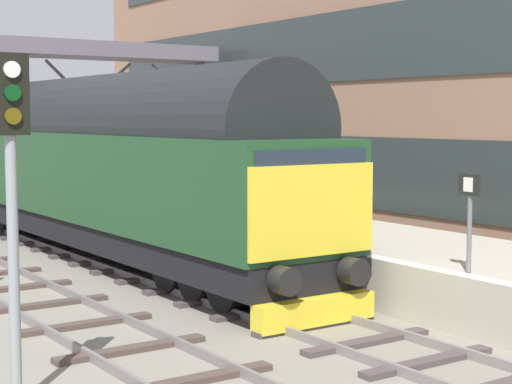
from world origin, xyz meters
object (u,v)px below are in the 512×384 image
waiting_passenger (251,182)px  signal_post_near (12,182)px  diesel_locomotive (92,160)px  platform_number_sign (469,206)px

waiting_passenger → signal_post_near: bearing=119.6°
diesel_locomotive → signal_post_near: (-5.55, -10.45, 0.34)m
waiting_passenger → diesel_locomotive: bearing=29.7°
diesel_locomotive → signal_post_near: diesel_locomotive is taller
signal_post_near → waiting_passenger: bearing=40.6°
platform_number_sign → waiting_passenger: bearing=83.7°
signal_post_near → platform_number_sign: 7.56m
diesel_locomotive → waiting_passenger: (2.82, -3.28, -0.49)m
signal_post_near → platform_number_sign: (7.50, -0.63, -0.70)m
diesel_locomotive → signal_post_near: 11.83m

